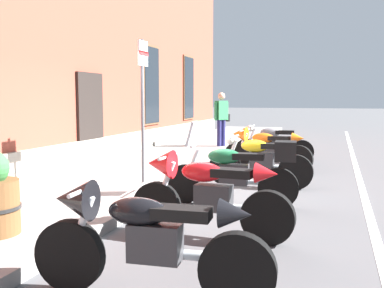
% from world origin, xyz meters
% --- Properties ---
extents(ground_plane, '(140.00, 140.00, 0.00)m').
position_xyz_m(ground_plane, '(0.00, 0.00, 0.00)').
color(ground_plane, '#424244').
extents(sidewalk, '(32.17, 2.98, 0.15)m').
position_xyz_m(sidewalk, '(0.00, 1.49, 0.08)').
color(sidewalk, slate).
rests_on(sidewalk, ground_plane).
extents(lane_stripe, '(32.17, 0.12, 0.01)m').
position_xyz_m(lane_stripe, '(0.00, -3.20, 0.00)').
color(lane_stripe, silver).
rests_on(lane_stripe, ground_plane).
extents(motorcycle_black_sport, '(0.62, 2.12, 1.00)m').
position_xyz_m(motorcycle_black_sport, '(-4.22, -1.16, 0.55)').
color(motorcycle_black_sport, black).
rests_on(motorcycle_black_sport, ground_plane).
extents(motorcycle_red_sport, '(0.62, 2.06, 1.05)m').
position_xyz_m(motorcycle_red_sport, '(-2.46, -1.19, 0.57)').
color(motorcycle_red_sport, black).
rests_on(motorcycle_red_sport, ground_plane).
extents(motorcycle_green_touring, '(0.62, 2.12, 1.33)m').
position_xyz_m(motorcycle_green_touring, '(-0.76, -1.25, 0.55)').
color(motorcycle_green_touring, black).
rests_on(motorcycle_green_touring, ground_plane).
extents(motorcycle_yellow_naked, '(0.62, 2.01, 0.98)m').
position_xyz_m(motorcycle_yellow_naked, '(0.82, -1.32, 0.49)').
color(motorcycle_yellow_naked, black).
rests_on(motorcycle_yellow_naked, ground_plane).
extents(motorcycle_orange_sport, '(0.63, 2.10, 1.02)m').
position_xyz_m(motorcycle_orange_sport, '(2.67, -1.12, 0.56)').
color(motorcycle_orange_sport, black).
rests_on(motorcycle_orange_sport, ground_plane).
extents(motorcycle_grey_naked, '(0.62, 2.07, 0.98)m').
position_xyz_m(motorcycle_grey_naked, '(4.18, -1.13, 0.48)').
color(motorcycle_grey_naked, black).
rests_on(motorcycle_grey_naked, ground_plane).
extents(pedestrian_striped_shirt, '(0.61, 0.41, 1.72)m').
position_xyz_m(pedestrian_striped_shirt, '(6.28, 0.81, 1.12)').
color(pedestrian_striped_shirt, '#1E1E4C').
rests_on(pedestrian_striped_shirt, sidewalk).
extents(parking_sign, '(0.36, 0.07, 2.59)m').
position_xyz_m(parking_sign, '(-0.17, 0.63, 1.81)').
color(parking_sign, '#4C4C51').
rests_on(parking_sign, sidewalk).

